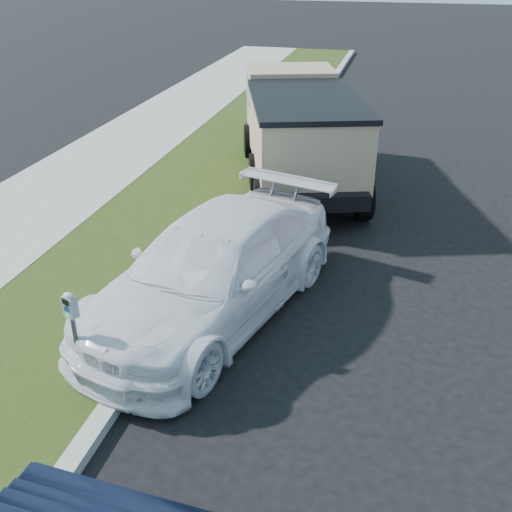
# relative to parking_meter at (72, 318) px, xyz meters

# --- Properties ---
(ground) EXTENTS (120.00, 120.00, 0.00)m
(ground) POSITION_rel_parking_meter_xyz_m (3.18, 1.28, -1.06)
(ground) COLOR black
(ground) RESTS_ON ground
(streetside) EXTENTS (6.12, 50.00, 0.15)m
(streetside) POSITION_rel_parking_meter_xyz_m (-2.39, 3.28, -1.00)
(streetside) COLOR gray
(streetside) RESTS_ON ground
(parking_meter) EXTENTS (0.21, 0.17, 1.30)m
(parking_meter) POSITION_rel_parking_meter_xyz_m (0.00, 0.00, 0.00)
(parking_meter) COLOR #3F4247
(parking_meter) RESTS_ON ground
(white_wagon) EXTENTS (3.50, 5.67, 1.53)m
(white_wagon) POSITION_rel_parking_meter_xyz_m (1.14, 2.19, -0.30)
(white_wagon) COLOR white
(white_wagon) RESTS_ON ground
(dump_truck) EXTENTS (3.96, 6.40, 2.36)m
(dump_truck) POSITION_rel_parking_meter_xyz_m (1.30, 8.35, 0.26)
(dump_truck) COLOR black
(dump_truck) RESTS_ON ground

